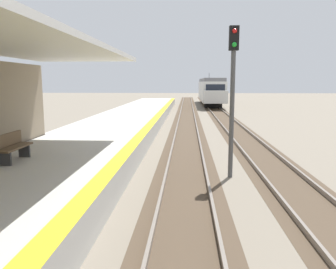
# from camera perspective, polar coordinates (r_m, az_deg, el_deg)

# --- Properties ---
(station_platform) EXTENTS (5.00, 80.00, 0.91)m
(station_platform) POSITION_cam_1_polar(r_m,az_deg,el_deg) (13.05, -16.69, -4.42)
(station_platform) COLOR #B7B5AD
(station_platform) RESTS_ON ground
(track_pair_nearest_platform) EXTENTS (2.34, 120.00, 0.16)m
(track_pair_nearest_platform) POSITION_cam_1_polar(r_m,az_deg,el_deg) (16.27, 3.11, -2.93)
(track_pair_nearest_platform) COLOR #4C3D2D
(track_pair_nearest_platform) RESTS_ON ground
(track_pair_middle) EXTENTS (2.34, 120.00, 0.16)m
(track_pair_middle) POSITION_cam_1_polar(r_m,az_deg,el_deg) (16.62, 14.94, -2.97)
(track_pair_middle) COLOR #4C3D2D
(track_pair_middle) RESTS_ON ground
(approaching_train) EXTENTS (2.93, 19.60, 4.76)m
(approaching_train) POSITION_cam_1_polar(r_m,az_deg,el_deg) (50.63, 7.15, 7.38)
(approaching_train) COLOR silver
(approaching_train) RESTS_ON ground
(rail_signal_post) EXTENTS (0.32, 0.34, 5.20)m
(rail_signal_post) POSITION_cam_1_polar(r_m,az_deg,el_deg) (11.94, 10.77, 7.89)
(rail_signal_post) COLOR #4C4C4C
(rail_signal_post) RESTS_ON ground
(platform_bench) EXTENTS (0.45, 1.60, 0.88)m
(platform_bench) POSITION_cam_1_polar(r_m,az_deg,el_deg) (11.63, -24.63, -1.79)
(platform_bench) COLOR brown
(platform_bench) RESTS_ON station_platform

